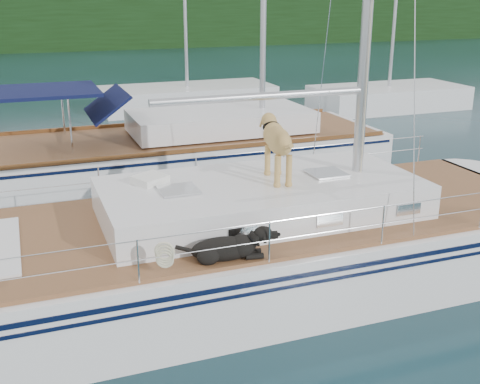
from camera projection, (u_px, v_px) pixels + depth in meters
name	position (u px, v px, depth m)	size (l,w,h in m)	color
ground	(216.00, 288.00, 10.15)	(120.00, 120.00, 0.00)	black
tree_line	(43.00, 14.00, 49.17)	(90.00, 3.00, 6.00)	black
shore_bank	(46.00, 42.00, 51.00)	(92.00, 1.00, 1.20)	#595147
main_sailboat	(222.00, 251.00, 9.96)	(12.00, 3.80, 14.01)	white
neighbor_sailboat	(183.00, 154.00, 16.08)	(11.00, 3.50, 13.30)	white
bg_boat_center	(187.00, 98.00, 25.55)	(7.20, 3.00, 11.65)	white
bg_boat_east	(388.00, 98.00, 25.53)	(6.40, 3.00, 11.65)	white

